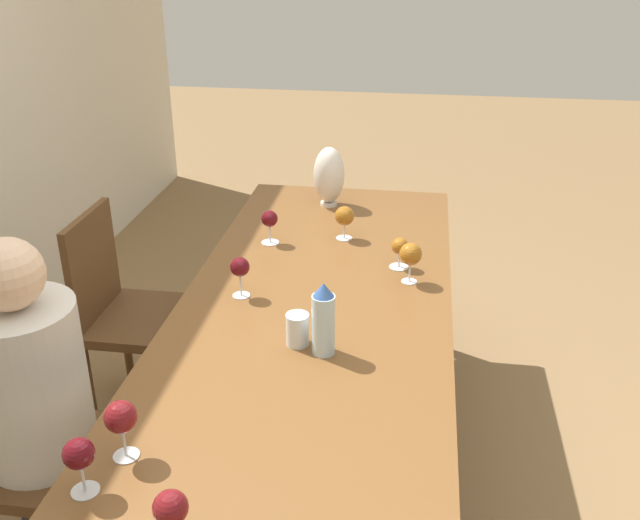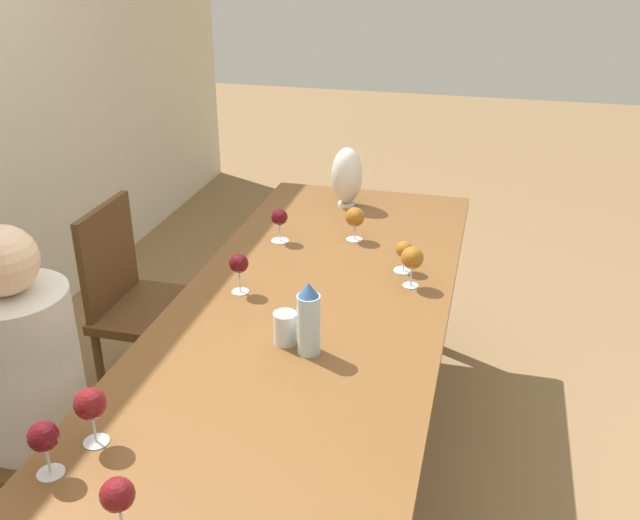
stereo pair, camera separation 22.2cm
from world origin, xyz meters
name	(u,v)px [view 1 (the left image)]	position (x,y,z in m)	size (l,w,h in m)	color
ground_plane	(310,500)	(0.00, 0.00, 0.00)	(14.00, 14.00, 0.00)	olive
dining_table	(309,338)	(0.00, 0.00, 0.69)	(2.53, 0.91, 0.76)	brown
water_bottle	(323,320)	(-0.18, -0.07, 0.88)	(0.07, 0.07, 0.23)	silver
water_tumbler	(298,329)	(-0.15, 0.01, 0.82)	(0.07, 0.07, 0.10)	silver
vase	(329,176)	(1.03, 0.08, 0.90)	(0.14, 0.14, 0.27)	silver
wine_glass_0	(171,509)	(-0.95, 0.12, 0.87)	(0.07, 0.07, 0.14)	silver
wine_glass_1	(240,268)	(0.13, 0.26, 0.87)	(0.07, 0.07, 0.14)	silver
wine_glass_2	(79,455)	(-0.83, 0.37, 0.87)	(0.07, 0.07, 0.14)	silver
wine_glass_3	(400,247)	(0.43, -0.27, 0.85)	(0.07, 0.07, 0.12)	silver
wine_glass_4	(411,255)	(0.32, -0.31, 0.87)	(0.08, 0.08, 0.15)	silver
wine_glass_5	(270,220)	(0.58, 0.25, 0.86)	(0.07, 0.07, 0.14)	silver
wine_glass_6	(121,418)	(-0.71, 0.33, 0.88)	(0.08, 0.08, 0.16)	silver
wine_glass_7	(345,217)	(0.67, -0.04, 0.86)	(0.08, 0.08, 0.14)	silver
chair_near	(21,443)	(-0.39, 0.83, 0.49)	(0.44, 0.44, 0.89)	brown
chair_far	(128,309)	(0.45, 0.83, 0.49)	(0.44, 0.44, 0.89)	brown
person_near	(39,407)	(-0.39, 0.74, 0.63)	(0.33, 0.33, 1.17)	#2D2D38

